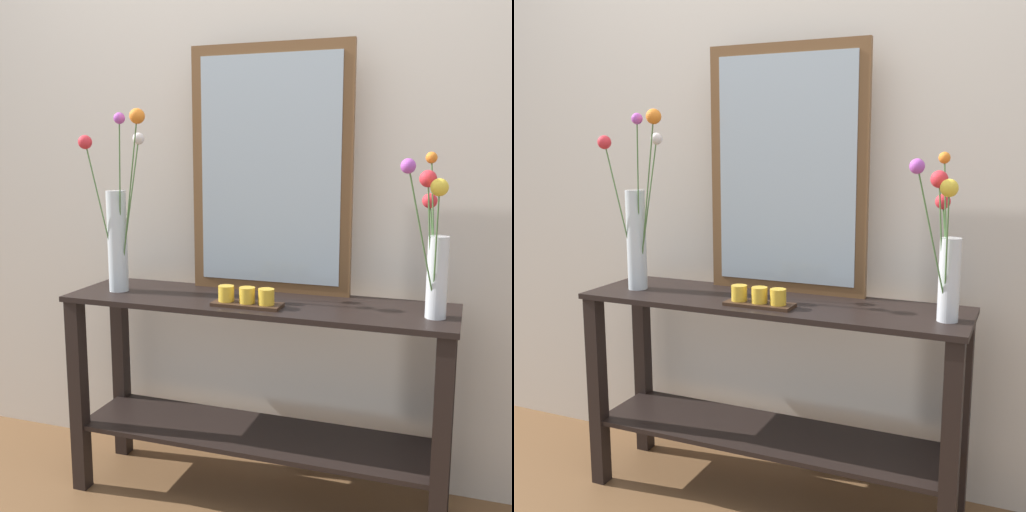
{
  "view_description": "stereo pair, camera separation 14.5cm",
  "coord_description": "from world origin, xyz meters",
  "views": [
    {
      "loc": [
        0.72,
        -2.06,
        1.31
      ],
      "look_at": [
        0.0,
        0.0,
        0.94
      ],
      "focal_mm": 43.5,
      "sensor_mm": 36.0,
      "label": 1
    },
    {
      "loc": [
        0.86,
        -2.0,
        1.31
      ],
      "look_at": [
        0.0,
        0.0,
        0.94
      ],
      "focal_mm": 43.5,
      "sensor_mm": 36.0,
      "label": 2
    }
  ],
  "objects": [
    {
      "name": "mirror_leaning",
      "position": [
        -0.0,
        0.16,
        1.24
      ],
      "size": [
        0.62,
        0.03,
        0.92
      ],
      "color": "brown",
      "rests_on": "console_table"
    },
    {
      "name": "vase_right",
      "position": [
        0.61,
        -0.05,
        1.01
      ],
      "size": [
        0.15,
        0.21,
        0.53
      ],
      "color": "silver",
      "rests_on": "console_table"
    },
    {
      "name": "tall_vase_left",
      "position": [
        -0.54,
        -0.04,
        1.04
      ],
      "size": [
        0.27,
        0.14,
        0.68
      ],
      "color": "silver",
      "rests_on": "console_table"
    },
    {
      "name": "console_table",
      "position": [
        0.0,
        0.0,
        0.49
      ],
      "size": [
        1.41,
        0.38,
        0.78
      ],
      "color": "black",
      "rests_on": "ground"
    },
    {
      "name": "wall_back",
      "position": [
        0.0,
        0.31,
        1.35
      ],
      "size": [
        6.4,
        0.08,
        2.7
      ],
      "primitive_type": "cube",
      "color": "beige",
      "rests_on": "ground"
    },
    {
      "name": "candle_tray",
      "position": [
        -0.0,
        -0.09,
        0.8
      ],
      "size": [
        0.24,
        0.09,
        0.07
      ],
      "color": "#382316",
      "rests_on": "console_table"
    },
    {
      "name": "ground_plane",
      "position": [
        0.0,
        0.0,
        -0.01
      ],
      "size": [
        7.0,
        6.0,
        0.02
      ],
      "primitive_type": "cube",
      "color": "brown"
    }
  ]
}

